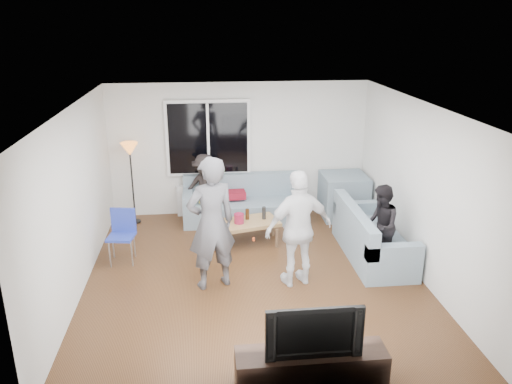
{
  "coord_description": "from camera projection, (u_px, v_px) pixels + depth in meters",
  "views": [
    {
      "loc": [
        -0.7,
        -6.87,
        3.76
      ],
      "look_at": [
        0.1,
        0.6,
        1.15
      ],
      "focal_mm": 35.57,
      "sensor_mm": 36.0,
      "label": 1
    }
  ],
  "objects": [
    {
      "name": "floor",
      "position": [
        254.0,
        277.0,
        7.76
      ],
      "size": [
        5.0,
        5.5,
        0.04
      ],
      "primitive_type": "cube",
      "color": "#56351C",
      "rests_on": "ground"
    },
    {
      "name": "coffee_table",
      "position": [
        246.0,
        232.0,
        8.83
      ],
      "size": [
        1.22,
        0.86,
        0.4
      ],
      "primitive_type": "cube",
      "rotation": [
        0.0,
        0.0,
        0.25
      ],
      "color": "#9F774D",
      "rests_on": "floor"
    },
    {
      "name": "wall_front",
      "position": [
        284.0,
        295.0,
        4.73
      ],
      "size": [
        5.0,
        0.04,
        2.6
      ],
      "primitive_type": "cube",
      "color": "silver",
      "rests_on": "ground"
    },
    {
      "name": "bottle_c",
      "position": [
        247.0,
        214.0,
        8.83
      ],
      "size": [
        0.07,
        0.07,
        0.19
      ],
      "primitive_type": "cylinder",
      "color": "#331C0B",
      "rests_on": "coffee_table"
    },
    {
      "name": "sofa_back_section",
      "position": [
        243.0,
        199.0,
        9.75
      ],
      "size": [
        2.3,
        0.85,
        0.85
      ],
      "primitive_type": null,
      "color": "slate",
      "rests_on": "floor"
    },
    {
      "name": "floor_lamp",
      "position": [
        132.0,
        184.0,
        9.53
      ],
      "size": [
        0.32,
        0.32,
        1.56
      ],
      "primitive_type": null,
      "color": "orange",
      "rests_on": "floor"
    },
    {
      "name": "wall_back",
      "position": [
        239.0,
        149.0,
        9.93
      ],
      "size": [
        5.0,
        0.04,
        2.6
      ],
      "primitive_type": "cube",
      "color": "silver",
      "rests_on": "ground"
    },
    {
      "name": "window_glass",
      "position": [
        208.0,
        139.0,
        9.68
      ],
      "size": [
        1.5,
        0.02,
        1.35
      ],
      "primitive_type": "cube",
      "color": "black",
      "rests_on": "window_frame"
    },
    {
      "name": "window_frame",
      "position": [
        208.0,
        138.0,
        9.71
      ],
      "size": [
        1.62,
        0.06,
        1.47
      ],
      "primitive_type": "cube",
      "color": "white",
      "rests_on": "wall_back"
    },
    {
      "name": "spectator_back",
      "position": [
        205.0,
        188.0,
        9.63
      ],
      "size": [
        0.98,
        0.75,
        1.33
      ],
      "primitive_type": "imported",
      "rotation": [
        0.0,
        0.0,
        -0.34
      ],
      "color": "black",
      "rests_on": "floor"
    },
    {
      "name": "window_mullion",
      "position": [
        208.0,
        139.0,
        9.67
      ],
      "size": [
        0.05,
        0.03,
        1.35
      ],
      "primitive_type": "cube",
      "color": "white",
      "rests_on": "window_frame"
    },
    {
      "name": "bottle_e",
      "position": [
        264.0,
        213.0,
        8.85
      ],
      "size": [
        0.07,
        0.07,
        0.22
      ],
      "primitive_type": "cylinder",
      "color": "black",
      "rests_on": "coffee_table"
    },
    {
      "name": "side_chair",
      "position": [
        121.0,
        237.0,
        8.07
      ],
      "size": [
        0.46,
        0.46,
        0.86
      ],
      "primitive_type": null,
      "rotation": [
        0.0,
        0.0,
        -0.16
      ],
      "color": "#2537A4",
      "rests_on": "floor"
    },
    {
      "name": "pitcher",
      "position": [
        239.0,
        218.0,
        8.67
      ],
      "size": [
        0.17,
        0.17,
        0.17
      ],
      "primitive_type": "cylinder",
      "color": "maroon",
      "rests_on": "coffee_table"
    },
    {
      "name": "wall_right",
      "position": [
        421.0,
        190.0,
        7.58
      ],
      "size": [
        0.04,
        5.5,
        2.6
      ],
      "primitive_type": "cube",
      "color": "silver",
      "rests_on": "ground"
    },
    {
      "name": "bottle_a",
      "position": [
        229.0,
        215.0,
        8.77
      ],
      "size": [
        0.07,
        0.07,
        0.22
      ],
      "primitive_type": "cylinder",
      "color": "orange",
      "rests_on": "coffee_table"
    },
    {
      "name": "vase",
      "position": [
        189.0,
        182.0,
        9.89
      ],
      "size": [
        0.16,
        0.16,
        0.16
      ],
      "primitive_type": "imported",
      "rotation": [
        0.0,
        0.0,
        -0.05
      ],
      "color": "silver",
      "rests_on": "radiator"
    },
    {
      "name": "sofa_corner",
      "position": [
        343.0,
        196.0,
        9.95
      ],
      "size": [
        0.85,
        0.85,
        0.85
      ],
      "primitive_type": "cube",
      "color": "slate",
      "rests_on": "floor"
    },
    {
      "name": "cushion_yellow",
      "position": [
        209.0,
        197.0,
        9.64
      ],
      "size": [
        0.4,
        0.34,
        0.14
      ],
      "primitive_type": "cube",
      "rotation": [
        0.0,
        0.0,
        -0.05
      ],
      "color": "gold",
      "rests_on": "sofa_back_section"
    },
    {
      "name": "cushion_red",
      "position": [
        236.0,
        194.0,
        9.77
      ],
      "size": [
        0.38,
        0.32,
        0.13
      ],
      "primitive_type": "cube",
      "rotation": [
        0.0,
        0.0,
        0.07
      ],
      "color": "maroon",
      "rests_on": "sofa_back_section"
    },
    {
      "name": "player_left",
      "position": [
        211.0,
        224.0,
        7.17
      ],
      "size": [
        0.83,
        0.68,
        1.97
      ],
      "primitive_type": "imported",
      "rotation": [
        0.0,
        0.0,
        3.48
      ],
      "color": "#4A494E",
      "rests_on": "floor"
    },
    {
      "name": "television",
      "position": [
        313.0,
        328.0,
        5.2
      ],
      "size": [
        1.01,
        0.13,
        0.58
      ],
      "primitive_type": "imported",
      "color": "black",
      "rests_on": "tv_console"
    },
    {
      "name": "player_right",
      "position": [
        299.0,
        229.0,
        7.28
      ],
      "size": [
        1.09,
        0.66,
        1.74
      ],
      "primitive_type": "imported",
      "rotation": [
        0.0,
        0.0,
        3.39
      ],
      "color": "silver",
      "rests_on": "floor"
    },
    {
      "name": "tv_console",
      "position": [
        311.0,
        369.0,
        5.37
      ],
      "size": [
        1.6,
        0.4,
        0.44
      ],
      "primitive_type": "cube",
      "color": "black",
      "rests_on": "floor"
    },
    {
      "name": "wall_left",
      "position": [
        74.0,
        202.0,
        7.08
      ],
      "size": [
        0.04,
        5.5,
        2.6
      ],
      "primitive_type": "cube",
      "color": "silver",
      "rests_on": "ground"
    },
    {
      "name": "spectator_right",
      "position": [
        380.0,
        226.0,
        7.93
      ],
      "size": [
        0.63,
        0.73,
        1.31
      ],
      "primitive_type": "imported",
      "rotation": [
        0.0,
        0.0,
        -1.8
      ],
      "color": "black",
      "rests_on": "floor"
    },
    {
      "name": "sofa_right_section",
      "position": [
        374.0,
        232.0,
        8.26
      ],
      "size": [
        2.0,
        0.85,
        0.85
      ],
      "primitive_type": null,
      "rotation": [
        0.0,
        0.0,
        1.57
      ],
      "color": "slate",
      "rests_on": "floor"
    },
    {
      "name": "ceiling",
      "position": [
        253.0,
        105.0,
        6.9
      ],
      "size": [
        5.0,
        5.5,
        0.04
      ],
      "primitive_type": "cube",
      "color": "white",
      "rests_on": "ground"
    },
    {
      "name": "radiator",
      "position": [
        210.0,
        200.0,
        10.08
      ],
      "size": [
        1.3,
        0.12,
        0.62
      ],
      "primitive_type": "cube",
      "color": "silver",
      "rests_on": "floor"
    },
    {
      "name": "potted_plant",
      "position": [
        220.0,
        176.0,
        9.92
      ],
      "size": [
        0.2,
        0.16,
        0.35
      ],
      "primitive_type": "imported",
      "rotation": [
        0.0,
        0.0,
        0.04
      ],
      "color": "#2E6026",
      "rests_on": "radiator"
    }
  ]
}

